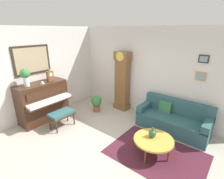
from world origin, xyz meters
The scene contains 14 objects.
ground_plane centered at (0.00, 0.00, -0.05)m, with size 6.40×6.00×0.10m, color #B2A899.
wall_left centered at (-2.60, 0.00, 1.41)m, with size 0.13×4.90×2.80m.
wall_back centered at (0.00, 2.40, 1.40)m, with size 5.30×0.13×2.80m.
area_rug centered at (1.23, 0.68, 0.00)m, with size 2.10×1.50×0.01m, color #4C1E2D.
piano centered at (-2.23, -0.01, 0.61)m, with size 0.87×1.44×1.20m.
piano_bench centered at (-1.42, 0.05, 0.41)m, with size 0.42×0.70×0.48m.
grandfather_clock centered at (-0.80, 2.15, 0.96)m, with size 0.52×0.34×2.03m.
couch centered at (1.13, 1.93, 0.31)m, with size 1.90×0.80×0.84m.
coffee_table centered at (1.16, 0.62, 0.38)m, with size 0.88×0.88×0.41m.
mantel_clock centered at (-2.23, 0.32, 1.37)m, with size 0.13×0.18×0.38m.
flower_vase centered at (-2.23, -0.41, 1.52)m, with size 0.26×0.26×0.58m.
teacup centered at (-2.12, -0.02, 1.23)m, with size 0.12×0.12×0.06m.
green_jug centered at (1.09, 0.67, 0.49)m, with size 0.17×0.17×0.24m.
potted_plant centered at (-1.35, 1.41, 0.32)m, with size 0.36×0.36×0.56m.
Camera 1 is at (2.44, -2.45, 2.71)m, focal length 27.44 mm.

